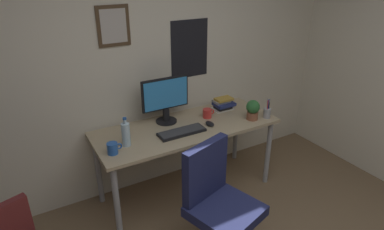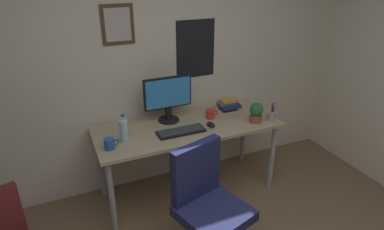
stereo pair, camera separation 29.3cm
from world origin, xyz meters
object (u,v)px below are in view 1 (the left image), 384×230
computer_mouse (210,124)px  water_bottle (126,134)px  coffee_mug_far (207,113)px  book_stack_left (223,104)px  office_chair (217,199)px  monitor (165,98)px  keyboard (182,132)px  pen_cup (267,113)px  coffee_mug_near (113,148)px  potted_plant (253,109)px

computer_mouse → water_bottle: 0.80m
coffee_mug_far → book_stack_left: size_ratio=0.60×
office_chair → monitor: size_ratio=2.07×
keyboard → water_bottle: size_ratio=1.70×
coffee_mug_far → book_stack_left: 0.25m
computer_mouse → book_stack_left: book_stack_left is taller
office_chair → water_bottle: water_bottle is taller
pen_cup → book_stack_left: (-0.26, 0.37, 0.01)m
water_bottle → coffee_mug_near: 0.17m
computer_mouse → coffee_mug_near: size_ratio=0.89×
keyboard → computer_mouse: bearing=1.4°
computer_mouse → book_stack_left: bearing=37.1°
computer_mouse → book_stack_left: (0.31, 0.23, 0.04)m
office_chair → monitor: monitor is taller
office_chair → keyboard: bearing=83.5°
water_bottle → coffee_mug_far: 0.88m
potted_plant → pen_cup: bearing=-17.5°
water_bottle → potted_plant: bearing=-5.4°
office_chair → pen_cup: 1.14m
keyboard → water_bottle: (-0.50, 0.04, 0.09)m
monitor → computer_mouse: bearing=-41.1°
computer_mouse → potted_plant: bearing=-11.5°
office_chair → pen_cup: bearing=30.9°
coffee_mug_near → pen_cup: size_ratio=0.62×
keyboard → potted_plant: potted_plant is taller
water_bottle → potted_plant: 1.23m
monitor → water_bottle: bearing=-152.9°
monitor → coffee_mug_far: (0.39, -0.11, -0.20)m
coffee_mug_near → pen_cup: pen_cup is taller
keyboard → coffee_mug_far: size_ratio=3.44×
water_bottle → coffee_mug_far: water_bottle is taller
office_chair → potted_plant: 1.06m
coffee_mug_far → water_bottle: bearing=-171.3°
computer_mouse → monitor: bearing=138.9°
monitor → water_bottle: monitor is taller
monitor → coffee_mug_near: bearing=-153.0°
coffee_mug_near → potted_plant: 1.36m
coffee_mug_far → potted_plant: (0.35, -0.25, 0.06)m
pen_cup → water_bottle: bearing=173.2°
potted_plant → book_stack_left: 0.35m
keyboard → book_stack_left: (0.61, 0.24, 0.05)m
water_bottle → monitor: bearing=27.1°
monitor → water_bottle: 0.56m
coffee_mug_far → keyboard: bearing=-155.7°
water_bottle → pen_cup: size_ratio=1.26×
water_bottle → coffee_mug_near: water_bottle is taller
keyboard → coffee_mug_near: size_ratio=3.49×
keyboard → coffee_mug_near: bearing=-177.0°
potted_plant → pen_cup: pen_cup is taller
keyboard → pen_cup: pen_cup is taller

